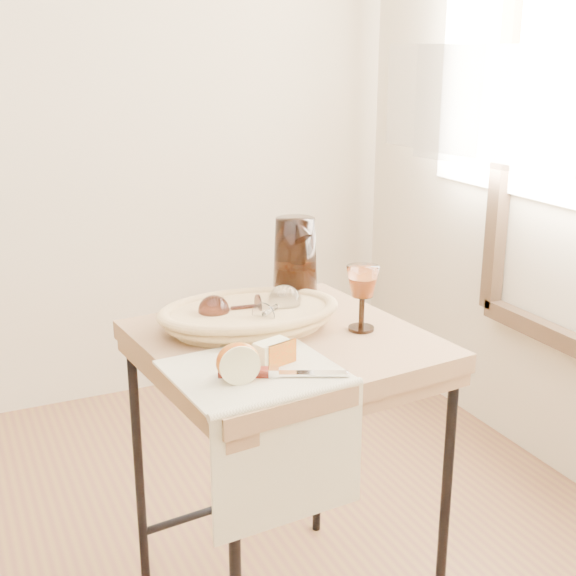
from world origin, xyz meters
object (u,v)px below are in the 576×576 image
goblet_lying_b (276,307)px  pitcher (295,262)px  table_knife (278,371)px  wine_goblet (362,298)px  tea_towel (254,371)px  goblet_lying_a (233,309)px  side_table (284,484)px  bread_basket (250,317)px  apple_half (238,362)px

goblet_lying_b → pitcher: bearing=11.3°
table_knife → wine_goblet: bearing=55.4°
tea_towel → goblet_lying_a: bearing=73.6°
goblet_lying_b → side_table: bearing=-133.0°
tea_towel → bread_basket: 0.25m
goblet_lying_a → table_knife: (-0.02, -0.30, -0.03)m
bread_basket → table_knife: 0.29m
pitcher → table_knife: bearing=-131.5°
bread_basket → table_knife: size_ratio=1.49×
bread_basket → apple_half: (-0.13, -0.27, 0.02)m
bread_basket → goblet_lying_a: goblet_lying_a is taller
wine_goblet → apple_half: 0.40m
goblet_lying_b → pitcher: 0.19m
pitcher → table_knife: (-0.23, -0.40, -0.10)m
goblet_lying_b → pitcher: pitcher is taller
goblet_lying_b → wine_goblet: size_ratio=0.84×
goblet_lying_a → goblet_lying_b: (0.09, -0.04, 0.00)m
bread_basket → wine_goblet: wine_goblet is taller
side_table → pitcher: size_ratio=2.89×
tea_towel → apple_half: 0.07m
side_table → pitcher: 0.54m
tea_towel → wine_goblet: 0.35m
apple_half → pitcher: bearing=60.4°
goblet_lying_b → table_knife: goblet_lying_b is taller
bread_basket → goblet_lying_b: goblet_lying_b is taller
pitcher → apple_half: 0.50m
bread_basket → wine_goblet: (0.23, -0.12, 0.05)m
side_table → table_knife: 0.46m
apple_half → wine_goblet: bearing=31.9°
tea_towel → pitcher: size_ratio=1.23×
goblet_lying_a → apple_half: bearing=78.2°
goblet_lying_a → goblet_lying_b: size_ratio=0.91×
tea_towel → table_knife: size_ratio=1.28×
side_table → apple_half: (-0.19, -0.19, 0.43)m
wine_goblet → goblet_lying_a: bearing=153.3°
side_table → apple_half: 0.50m
tea_towel → wine_goblet: bearing=16.7°
pitcher → side_table: bearing=-133.5°
goblet_lying_b → bread_basket: bearing=119.4°
bread_basket → side_table: bearing=-51.9°
goblet_lying_a → wine_goblet: 0.30m
bread_basket → wine_goblet: size_ratio=2.43×
apple_half → goblet_lying_b: bearing=61.3°
apple_half → table_knife: (0.08, -0.01, -0.03)m
goblet_lying_b → apple_half: (-0.19, -0.25, -0.01)m
wine_goblet → table_knife: (-0.28, -0.17, -0.06)m
tea_towel → table_knife: (0.03, -0.05, 0.01)m
tea_towel → goblet_lying_b: bearing=51.9°
side_table → bread_basket: 0.42m
tea_towel → bread_basket: (0.09, 0.24, 0.02)m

